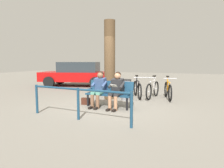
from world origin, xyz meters
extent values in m
plane|color=slate|center=(0.00, 0.00, 0.00)|extent=(40.00, 40.00, 0.00)
cube|color=navy|center=(-0.06, 0.02, 0.42)|extent=(1.63, 0.56, 0.05)
cube|color=navy|center=(-0.08, -0.17, 0.66)|extent=(1.61, 0.26, 0.42)
cube|color=navy|center=(-0.82, 0.08, 0.56)|extent=(0.09, 0.40, 0.05)
cube|color=navy|center=(0.70, -0.03, 0.56)|extent=(0.09, 0.40, 0.05)
cylinder|color=black|center=(-0.77, 0.25, 0.20)|extent=(0.07, 0.07, 0.40)
cylinder|color=black|center=(0.67, 0.14, 0.20)|extent=(0.07, 0.07, 0.40)
cylinder|color=black|center=(-0.79, -0.09, 0.20)|extent=(0.07, 0.07, 0.40)
cylinder|color=black|center=(0.64, -0.20, 0.20)|extent=(0.07, 0.07, 0.40)
cube|color=#262628|center=(-0.38, 0.03, 0.71)|extent=(0.40, 0.33, 0.55)
sphere|color=#A87554|center=(-0.38, 0.05, 1.06)|extent=(0.21, 0.21, 0.21)
sphere|color=black|center=(-0.38, 0.02, 1.10)|extent=(0.20, 0.20, 0.20)
cylinder|color=#262628|center=(-0.47, 0.23, 0.49)|extent=(0.18, 0.41, 0.15)
cylinder|color=#A87554|center=(-0.45, 0.43, 0.23)|extent=(0.11, 0.11, 0.45)
cube|color=black|center=(-0.45, 0.53, 0.04)|extent=(0.11, 0.23, 0.07)
cylinder|color=#262628|center=(-0.57, 0.16, 0.77)|extent=(0.11, 0.31, 0.23)
cylinder|color=#262628|center=(-0.27, 0.22, 0.49)|extent=(0.18, 0.41, 0.15)
cylinder|color=#A87554|center=(-0.25, 0.42, 0.23)|extent=(0.11, 0.11, 0.45)
cube|color=black|center=(-0.25, 0.52, 0.04)|extent=(0.11, 0.23, 0.07)
cylinder|color=#262628|center=(-0.18, 0.13, 0.77)|extent=(0.11, 0.31, 0.23)
cube|color=silver|center=(-0.36, 0.33, 0.77)|extent=(0.21, 0.14, 0.09)
cube|color=#334772|center=(0.25, -0.02, 0.71)|extent=(0.40, 0.33, 0.55)
sphere|color=brown|center=(0.26, 0.00, 1.06)|extent=(0.21, 0.21, 0.21)
sphere|color=black|center=(0.25, -0.03, 1.10)|extent=(0.20, 0.20, 0.20)
cylinder|color=#4C8C7A|center=(0.17, 0.19, 0.49)|extent=(0.18, 0.41, 0.15)
cylinder|color=brown|center=(0.18, 0.39, 0.23)|extent=(0.11, 0.11, 0.45)
cube|color=black|center=(0.19, 0.49, 0.04)|extent=(0.11, 0.23, 0.07)
cylinder|color=#334772|center=(0.06, 0.11, 0.77)|extent=(0.11, 0.31, 0.23)
cylinder|color=#4C8C7A|center=(0.37, 0.17, 0.49)|extent=(0.18, 0.41, 0.15)
cylinder|color=brown|center=(0.38, 0.37, 0.23)|extent=(0.11, 0.11, 0.45)
cube|color=black|center=(0.39, 0.47, 0.04)|extent=(0.11, 0.23, 0.07)
cylinder|color=#334772|center=(0.46, 0.08, 0.77)|extent=(0.11, 0.31, 0.23)
cube|color=#3F1E14|center=(0.85, -0.05, 0.12)|extent=(0.32, 0.19, 0.24)
cylinder|color=#4C3823|center=(0.48, -1.43, 1.58)|extent=(0.44, 0.44, 3.15)
cylinder|color=slate|center=(-0.23, -1.40, 0.40)|extent=(0.38, 0.38, 0.79)
cylinder|color=black|center=(-0.23, -1.40, 0.81)|extent=(0.40, 0.40, 0.03)
torus|color=black|center=(-1.89, -1.65, 0.33)|extent=(0.23, 0.65, 0.66)
cylinder|color=silver|center=(-1.89, -1.65, 0.33)|extent=(0.06, 0.07, 0.06)
torus|color=black|center=(-1.64, -2.63, 0.33)|extent=(0.23, 0.65, 0.66)
cylinder|color=silver|center=(-1.64, -2.63, 0.33)|extent=(0.06, 0.07, 0.06)
cylinder|color=orange|center=(-1.76, -2.14, 0.71)|extent=(0.20, 0.62, 0.04)
cylinder|color=orange|center=(-1.78, -2.06, 0.51)|extent=(0.19, 0.59, 0.43)
cylinder|color=orange|center=(-1.72, -2.32, 0.63)|extent=(0.04, 0.04, 0.55)
cube|color=black|center=(-1.72, -2.32, 0.91)|extent=(0.14, 0.24, 0.05)
cylinder|color=#B2B2B7|center=(-1.87, -1.74, 0.88)|extent=(0.47, 0.15, 0.03)
torus|color=black|center=(-1.07, -1.70, 0.33)|extent=(0.14, 0.66, 0.66)
cylinder|color=silver|center=(-1.07, -1.70, 0.33)|extent=(0.06, 0.07, 0.06)
torus|color=black|center=(-1.20, -2.72, 0.33)|extent=(0.14, 0.66, 0.66)
cylinder|color=silver|center=(-1.20, -2.72, 0.33)|extent=(0.06, 0.07, 0.06)
cylinder|color=silver|center=(-1.14, -2.21, 0.71)|extent=(0.12, 0.63, 0.04)
cylinder|color=silver|center=(-1.13, -2.13, 0.51)|extent=(0.11, 0.60, 0.43)
cylinder|color=silver|center=(-1.16, -2.39, 0.63)|extent=(0.04, 0.04, 0.55)
cube|color=black|center=(-1.16, -2.39, 0.91)|extent=(0.12, 0.23, 0.05)
cylinder|color=#B2B2B7|center=(-1.09, -1.80, 0.88)|extent=(0.48, 0.09, 0.03)
torus|color=black|center=(-0.72, -1.65, 0.33)|extent=(0.33, 0.63, 0.66)
cylinder|color=silver|center=(-0.72, -1.65, 0.33)|extent=(0.07, 0.08, 0.06)
torus|color=black|center=(-0.30, -2.57, 0.33)|extent=(0.33, 0.63, 0.66)
cylinder|color=silver|center=(-0.30, -2.57, 0.33)|extent=(0.07, 0.08, 0.06)
cylinder|color=black|center=(-0.51, -2.11, 0.71)|extent=(0.30, 0.59, 0.04)
cylinder|color=black|center=(-0.54, -2.04, 0.51)|extent=(0.28, 0.56, 0.43)
cylinder|color=black|center=(-0.43, -2.28, 0.63)|extent=(0.04, 0.04, 0.55)
cube|color=black|center=(-0.43, -2.28, 0.91)|extent=(0.17, 0.24, 0.05)
cylinder|color=#B2B2B7|center=(-0.68, -1.74, 0.88)|extent=(0.45, 0.23, 0.03)
cylinder|color=navy|center=(-1.36, 1.85, 0.42)|extent=(0.07, 0.07, 0.85)
cylinder|color=navy|center=(0.14, 1.69, 0.42)|extent=(0.07, 0.07, 0.85)
cylinder|color=navy|center=(1.63, 1.54, 0.42)|extent=(0.07, 0.07, 0.85)
cylinder|color=navy|center=(0.14, 1.69, 0.81)|extent=(3.00, 0.37, 0.06)
cube|color=#A50C0C|center=(3.98, -4.65, 0.59)|extent=(4.52, 2.81, 0.55)
cube|color=#262D33|center=(3.79, -4.70, 1.17)|extent=(2.65, 2.19, 0.60)
cylinder|color=black|center=(5.07, -3.43, 0.32)|extent=(0.67, 0.38, 0.64)
cylinder|color=black|center=(5.53, -5.18, 0.32)|extent=(0.67, 0.38, 0.64)
cylinder|color=black|center=(2.43, -4.13, 0.32)|extent=(0.67, 0.38, 0.64)
cylinder|color=black|center=(2.89, -5.87, 0.32)|extent=(0.67, 0.38, 0.64)
camera|label=1|loc=(-2.62, 6.36, 1.56)|focal=33.14mm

